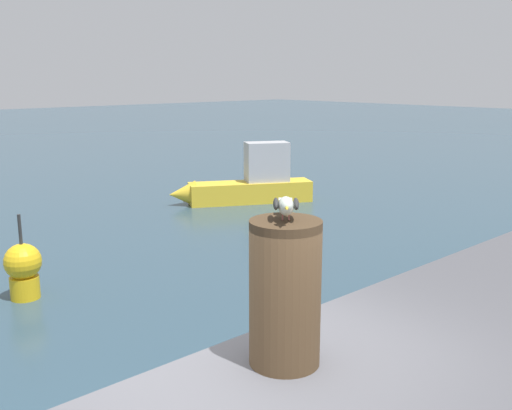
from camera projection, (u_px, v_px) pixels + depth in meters
mooring_post at (285, 293)px, 3.45m from camera, size 0.42×0.42×0.87m
seagull at (286, 205)px, 3.34m from camera, size 0.31×0.31×0.14m
boat_yellow at (246, 183)px, 15.97m from camera, size 3.72×2.49×1.66m
channel_buoy at (23, 269)px, 9.05m from camera, size 0.56×0.56×1.33m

